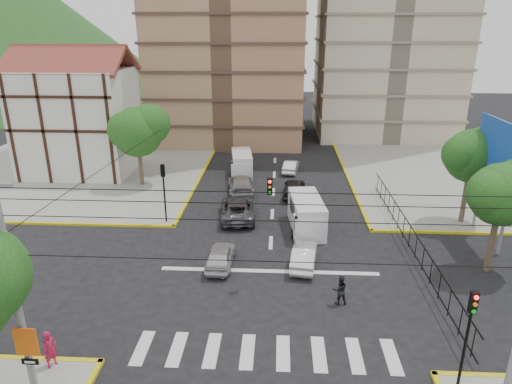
# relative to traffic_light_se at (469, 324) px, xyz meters

# --- Properties ---
(ground) EXTENTS (160.00, 160.00, 0.00)m
(ground) POSITION_rel_traffic_light_se_xyz_m (-7.80, 7.80, -3.11)
(ground) COLOR black
(ground) RESTS_ON ground
(sidewalk_nw) EXTENTS (26.00, 26.00, 0.15)m
(sidewalk_nw) POSITION_rel_traffic_light_se_xyz_m (-27.80, 27.80, -3.04)
(sidewalk_nw) COLOR gray
(sidewalk_nw) RESTS_ON ground
(sidewalk_ne) EXTENTS (26.00, 26.00, 0.15)m
(sidewalk_ne) POSITION_rel_traffic_light_se_xyz_m (12.20, 27.80, -3.04)
(sidewalk_ne) COLOR gray
(sidewalk_ne) RESTS_ON ground
(crosswalk_stripes) EXTENTS (12.00, 2.40, 0.01)m
(crosswalk_stripes) POSITION_rel_traffic_light_se_xyz_m (-7.80, 1.80, -3.11)
(crosswalk_stripes) COLOR silver
(crosswalk_stripes) RESTS_ON ground
(stop_line) EXTENTS (13.00, 0.40, 0.01)m
(stop_line) POSITION_rel_traffic_light_se_xyz_m (-7.80, 9.00, -3.11)
(stop_line) COLOR silver
(stop_line) RESTS_ON ground
(tudor_building) EXTENTS (10.80, 8.05, 12.23)m
(tudor_building) POSITION_rel_traffic_light_se_xyz_m (-26.80, 27.80, 2.14)
(tudor_building) COLOR silver
(tudor_building) RESTS_ON ground
(distant_hill) EXTENTS (70.00, 70.00, 28.00)m
(distant_hill) POSITION_rel_traffic_light_se_xyz_m (-62.80, 77.80, 10.89)
(distant_hill) COLOR #20541C
(distant_hill) RESTS_ON ground
(park_fence) EXTENTS (0.10, 22.50, 1.66)m
(park_fence) POSITION_rel_traffic_light_se_xyz_m (1.20, 12.30, -3.11)
(park_fence) COLOR black
(park_fence) RESTS_ON ground
(billboard) EXTENTS (0.36, 6.20, 8.10)m
(billboard) POSITION_rel_traffic_light_se_xyz_m (6.65, 13.80, 2.89)
(billboard) COLOR slate
(billboard) RESTS_ON ground
(tree_park_a) EXTENTS (4.41, 3.60, 6.83)m
(tree_park_a) POSITION_rel_traffic_light_se_xyz_m (5.28, 9.81, 1.90)
(tree_park_a) COLOR #473828
(tree_park_a) RESTS_ON ground
(tree_park_c) EXTENTS (4.65, 3.80, 7.25)m
(tree_park_c) POSITION_rel_traffic_light_se_xyz_m (6.29, 16.81, 2.22)
(tree_park_c) COLOR #473828
(tree_park_c) RESTS_ON ground
(tree_tudor) EXTENTS (5.39, 4.40, 7.43)m
(tree_tudor) POSITION_rel_traffic_light_se_xyz_m (-19.70, 23.81, 2.11)
(tree_tudor) COLOR #473828
(tree_tudor) RESTS_ON ground
(traffic_light_se) EXTENTS (0.28, 0.22, 4.40)m
(traffic_light_se) POSITION_rel_traffic_light_se_xyz_m (0.00, 0.00, 0.00)
(traffic_light_se) COLOR black
(traffic_light_se) RESTS_ON ground
(traffic_light_nw) EXTENTS (0.28, 0.22, 4.40)m
(traffic_light_nw) POSITION_rel_traffic_light_se_xyz_m (-15.60, 15.60, 0.00)
(traffic_light_nw) COLOR black
(traffic_light_nw) RESTS_ON ground
(traffic_light_hanging) EXTENTS (18.00, 9.12, 0.92)m
(traffic_light_hanging) POSITION_rel_traffic_light_se_xyz_m (-7.80, 5.76, 2.79)
(traffic_light_hanging) COLOR black
(traffic_light_hanging) RESTS_ON ground
(utility_pole_sw) EXTENTS (1.40, 0.28, 9.00)m
(utility_pole_sw) POSITION_rel_traffic_light_se_xyz_m (-16.80, -1.20, 1.65)
(utility_pole_sw) COLOR slate
(utility_pole_sw) RESTS_ON ground
(district_sign) EXTENTS (0.90, 0.12, 3.20)m
(district_sign) POSITION_rel_traffic_light_se_xyz_m (-16.60, -1.44, -0.66)
(district_sign) COLOR slate
(district_sign) RESTS_ON ground
(van_right_lane) EXTENTS (2.58, 5.36, 2.33)m
(van_right_lane) POSITION_rel_traffic_light_se_xyz_m (-5.33, 14.90, -1.98)
(van_right_lane) COLOR silver
(van_right_lane) RESTS_ON ground
(van_left_lane) EXTENTS (2.44, 4.92, 2.12)m
(van_left_lane) POSITION_rel_traffic_light_se_xyz_m (-11.01, 27.77, -2.08)
(van_left_lane) COLOR silver
(van_left_lane) RESTS_ON ground
(car_silver_front_left) EXTENTS (1.65, 3.91, 1.32)m
(car_silver_front_left) POSITION_rel_traffic_light_se_xyz_m (-10.79, 9.56, -2.45)
(car_silver_front_left) COLOR silver
(car_silver_front_left) RESTS_ON ground
(car_white_front_right) EXTENTS (1.90, 4.11, 1.31)m
(car_white_front_right) POSITION_rel_traffic_light_se_xyz_m (-5.71, 9.85, -2.46)
(car_white_front_right) COLOR white
(car_white_front_right) RESTS_ON ground
(car_grey_mid_left) EXTENTS (2.99, 5.58, 1.49)m
(car_grey_mid_left) POSITION_rel_traffic_light_se_xyz_m (-10.43, 16.89, -2.37)
(car_grey_mid_left) COLOR #55575D
(car_grey_mid_left) RESTS_ON ground
(car_silver_rear_left) EXTENTS (2.75, 5.38, 1.50)m
(car_silver_rear_left) POSITION_rel_traffic_light_se_xyz_m (-10.64, 22.65, -2.36)
(car_silver_rear_left) COLOR #A7A6AB
(car_silver_rear_left) RESTS_ON ground
(car_darkgrey_mid_right) EXTENTS (2.11, 4.56, 1.51)m
(car_darkgrey_mid_right) POSITION_rel_traffic_light_se_xyz_m (-6.01, 21.89, -2.36)
(car_darkgrey_mid_right) COLOR black
(car_darkgrey_mid_right) RESTS_ON ground
(car_white_rear_right) EXTENTS (1.85, 3.85, 1.22)m
(car_white_rear_right) POSITION_rel_traffic_light_se_xyz_m (-6.15, 28.69, -2.50)
(car_white_rear_right) COLOR white
(car_white_rear_right) RESTS_ON ground
(pedestrian_sw_corner) EXTENTS (0.65, 0.74, 1.70)m
(pedestrian_sw_corner) POSITION_rel_traffic_light_se_xyz_m (-16.82, 0.30, -2.11)
(pedestrian_sw_corner) COLOR #B61C41
(pedestrian_sw_corner) RESTS_ON sidewalk_sw
(pedestrian_crosswalk) EXTENTS (0.85, 0.69, 1.63)m
(pedestrian_crosswalk) POSITION_rel_traffic_light_se_xyz_m (-4.04, 5.84, -2.30)
(pedestrian_crosswalk) COLOR black
(pedestrian_crosswalk) RESTS_ON ground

